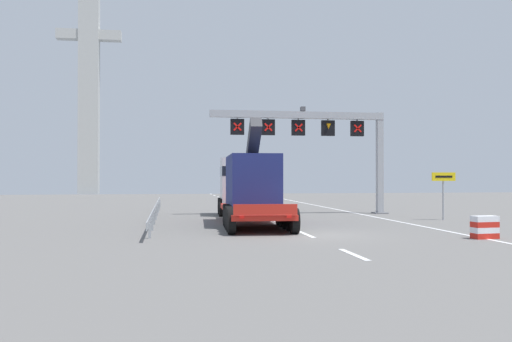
{
  "coord_description": "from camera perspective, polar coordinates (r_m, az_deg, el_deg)",
  "views": [
    {
      "loc": [
        -6.09,
        -22.56,
        2.45
      ],
      "look_at": [
        -1.1,
        9.22,
        2.79
      ],
      "focal_mm": 38.48,
      "sensor_mm": 36.0,
      "label": 1
    }
  ],
  "objects": [
    {
      "name": "exit_sign_yellow",
      "position": [
        32.73,
        18.91,
        -1.32
      ],
      "size": [
        1.41,
        0.15,
        2.69
      ],
      "color": "#9EA0A5",
      "rests_on": "ground"
    },
    {
      "name": "bridge_pylon_distant",
      "position": [
        83.25,
        -16.96,
        10.67
      ],
      "size": [
        9.0,
        2.0,
        36.57
      ],
      "color": "#B7B7B2",
      "rests_on": "ground"
    },
    {
      "name": "overhead_lane_gantry",
      "position": [
        36.21,
        6.61,
        4.14
      ],
      "size": [
        11.78,
        0.9,
        7.01
      ],
      "color": "#9EA0A5",
      "rests_on": "ground"
    },
    {
      "name": "ground",
      "position": [
        23.5,
        6.2,
        -6.58
      ],
      "size": [
        112.0,
        112.0,
        0.0
      ],
      "primitive_type": "plane",
      "color": "slate"
    },
    {
      "name": "edge_line_right",
      "position": [
        36.77,
        10.67,
        -4.4
      ],
      "size": [
        0.2,
        63.0,
        0.01
      ],
      "primitive_type": "cube",
      "color": "silver",
      "rests_on": "ground"
    },
    {
      "name": "guardrail_left",
      "position": [
        33.24,
        -10.4,
        -3.85
      ],
      "size": [
        0.13,
        25.23,
        0.76
      ],
      "color": "#999EA3",
      "rests_on": "ground"
    },
    {
      "name": "crash_barrier_striped",
      "position": [
        23.61,
        22.68,
        -5.42
      ],
      "size": [
        1.04,
        0.6,
        0.9
      ],
      "color": "red",
      "rests_on": "ground"
    },
    {
      "name": "heavy_haul_truck_red",
      "position": [
        30.71,
        -0.9,
        -1.46
      ],
      "size": [
        3.62,
        14.16,
        5.3
      ],
      "color": "red",
      "rests_on": "ground"
    },
    {
      "name": "lane_markings",
      "position": [
        47.41,
        -2.0,
        -3.55
      ],
      "size": [
        0.2,
        63.48,
        0.01
      ],
      "color": "silver",
      "rests_on": "ground"
    }
  ]
}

